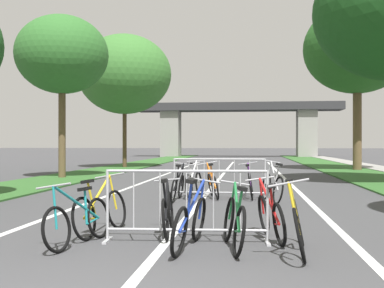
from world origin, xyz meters
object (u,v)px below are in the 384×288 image
at_px(bicycle_teal_8, 79,220).
at_px(bicycle_yellow_10, 298,225).
at_px(bicycle_blue_7, 190,222).
at_px(bicycle_black_11, 178,186).
at_px(bicycle_purple_5, 251,183).
at_px(bicycle_orange_2, 213,184).
at_px(bicycle_red_6, 271,216).
at_px(tree_left_pine_far, 125,74).
at_px(bicycle_green_3, 234,222).
at_px(bicycle_silver_9, 272,187).
at_px(bicycle_white_4, 194,183).
at_px(tree_right_maple_mid, 357,49).
at_px(bicycle_yellow_0, 101,211).
at_px(tree_left_pine_near, 62,55).
at_px(crowd_barrier_second, 219,179).
at_px(crowd_barrier_nearest, 187,206).
at_px(bicycle_black_1, 168,212).

distance_m(bicycle_teal_8, bicycle_yellow_10, 3.01).
distance_m(bicycle_blue_7, bicycle_black_11, 5.50).
bearing_deg(bicycle_purple_5, bicycle_blue_7, -96.82).
distance_m(bicycle_orange_2, bicycle_red_6, 5.53).
xyz_separation_m(tree_left_pine_far, bicycle_teal_8, (4.87, -21.00, -5.15)).
height_order(bicycle_green_3, bicycle_purple_5, bicycle_purple_5).
bearing_deg(bicycle_teal_8, bicycle_silver_9, -106.35).
bearing_deg(bicycle_white_4, bicycle_black_11, -100.01).
xyz_separation_m(bicycle_blue_7, bicycle_teal_8, (-1.59, 0.08, -0.02)).
xyz_separation_m(tree_right_maple_mid, bicycle_purple_5, (-5.66, -13.56, -6.07)).
relative_size(bicycle_yellow_0, bicycle_red_6, 1.06).
bearing_deg(tree_left_pine_near, bicycle_orange_2, -43.24).
bearing_deg(bicycle_teal_8, crowd_barrier_second, -93.16).
bearing_deg(bicycle_blue_7, crowd_barrier_second, 96.97).
xyz_separation_m(crowd_barrier_nearest, bicycle_blue_7, (0.11, -0.43, -0.15)).
relative_size(tree_left_pine_near, bicycle_silver_9, 4.01).
xyz_separation_m(bicycle_yellow_0, bicycle_white_4, (0.85, 5.46, -0.00)).
bearing_deg(bicycle_yellow_0, bicycle_orange_2, 86.03).
bearing_deg(crowd_barrier_nearest, bicycle_silver_9, 73.51).
bearing_deg(bicycle_black_1, tree_left_pine_far, 101.27).
distance_m(bicycle_purple_5, bicycle_black_11, 1.97).
relative_size(bicycle_yellow_10, bicycle_black_11, 0.95).
xyz_separation_m(crowd_barrier_nearest, bicycle_black_11, (-0.87, 4.97, -0.16)).
xyz_separation_m(bicycle_yellow_0, bicycle_black_11, (0.55, 4.53, -0.01)).
distance_m(crowd_barrier_second, bicycle_purple_5, 0.91).
bearing_deg(bicycle_orange_2, tree_left_pine_far, 100.47).
distance_m(tree_left_pine_far, bicycle_yellow_10, 23.21).
distance_m(bicycle_black_1, bicycle_orange_2, 5.19).
height_order(crowd_barrier_second, bicycle_teal_8, crowd_barrier_second).
distance_m(bicycle_red_6, bicycle_blue_7, 1.36).
relative_size(bicycle_yellow_0, bicycle_green_3, 1.05).
distance_m(bicycle_yellow_0, bicycle_purple_5, 5.82).
bearing_deg(bicycle_yellow_10, bicycle_yellow_0, -14.31).
relative_size(tree_right_maple_mid, bicycle_yellow_0, 5.17).
bearing_deg(bicycle_black_11, tree_left_pine_far, 110.49).
distance_m(bicycle_yellow_0, bicycle_black_1, 1.05).
xyz_separation_m(tree_left_pine_near, bicycle_red_6, (7.90, -11.63, -4.70)).
bearing_deg(bicycle_white_4, bicycle_teal_8, -90.53).
bearing_deg(crowd_barrier_second, bicycle_black_1, -96.12).
height_order(tree_left_pine_far, bicycle_black_1, tree_left_pine_far).
bearing_deg(crowd_barrier_second, bicycle_white_4, 141.86).
distance_m(bicycle_black_1, bicycle_yellow_10, 2.20).
bearing_deg(bicycle_black_1, bicycle_teal_8, -146.22).
distance_m(tree_left_pine_near, bicycle_teal_8, 14.18).
relative_size(bicycle_teal_8, bicycle_yellow_10, 1.01).
bearing_deg(tree_right_maple_mid, crowd_barrier_second, -114.78).
bearing_deg(bicycle_silver_9, bicycle_yellow_0, -136.56).
xyz_separation_m(tree_left_pine_far, bicycle_green_3, (7.05, -21.02, -5.13)).
relative_size(tree_right_maple_mid, crowd_barrier_second, 3.73).
xyz_separation_m(bicycle_yellow_0, bicycle_silver_9, (2.87, 4.48, 0.02)).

